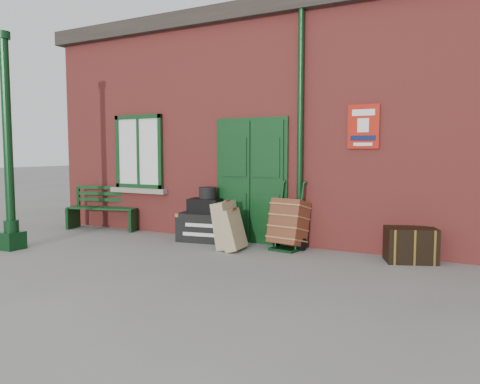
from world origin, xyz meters
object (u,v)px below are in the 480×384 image
Objects in this scene: bench at (105,207)px; porter_trolley at (289,224)px; houdini_trunk at (208,227)px; dark_trunk at (411,245)px.

bench is 1.40× the size of porter_trolley.
houdini_trunk is 1.60m from porter_trolley.
bench reaches higher than houdini_trunk.
houdini_trunk is 0.92× the size of porter_trolley.
bench is 4.25m from porter_trolley.
bench is at bearing 168.53° from houdini_trunk.
bench is 6.22m from dark_trunk.
dark_trunk is (1.96, 0.02, -0.18)m from porter_trolley.
porter_trolley is 1.97m from dark_trunk.
houdini_trunk is 3.55m from dark_trunk.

